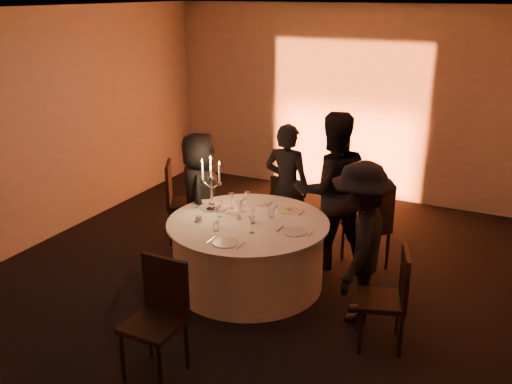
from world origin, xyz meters
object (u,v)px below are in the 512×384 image
at_px(chair_back_left, 287,203).
at_px(coffee_cup, 199,218).
at_px(chair_front, 159,311).
at_px(candelabra, 211,192).
at_px(guest_back_left, 287,187).
at_px(banquet_table, 248,253).
at_px(chair_left, 179,197).
at_px(chair_right, 391,293).
at_px(chair_back_right, 370,223).
at_px(guest_left, 200,195).
at_px(guest_back_right, 332,190).
at_px(guest_right, 360,243).

relative_size(chair_back_left, coffee_cup, 8.00).
relative_size(chair_front, candelabra, 1.58).
distance_m(chair_back_left, coffee_cup, 1.69).
height_order(chair_front, guest_back_left, guest_back_left).
bearing_deg(candelabra, banquet_table, -11.62).
distance_m(chair_left, chair_right, 3.31).
bearing_deg(chair_front, chair_left, 120.62).
height_order(banquet_table, chair_back_right, chair_back_right).
height_order(guest_left, guest_back_left, guest_back_left).
height_order(guest_left, coffee_cup, guest_left).
bearing_deg(coffee_cup, guest_back_left, 70.69).
bearing_deg(guest_left, banquet_table, -144.94).
height_order(chair_back_right, guest_back_left, guest_back_left).
distance_m(guest_back_left, coffee_cup, 1.44).
distance_m(chair_left, coffee_cup, 1.29).
bearing_deg(coffee_cup, guest_back_right, 44.76).
distance_m(chair_right, coffee_cup, 2.24).
xyz_separation_m(banquet_table, chair_right, (1.72, -0.49, 0.16)).
relative_size(guest_back_left, candelabra, 2.48).
xyz_separation_m(banquet_table, chair_back_right, (1.12, 0.99, 0.21)).
height_order(chair_back_left, guest_left, guest_left).
height_order(chair_right, chair_front, chair_front).
height_order(chair_back_right, chair_front, chair_front).
bearing_deg(chair_left, chair_back_right, -112.73).
xyz_separation_m(chair_back_right, guest_back_left, (-1.14, 0.14, 0.23)).
bearing_deg(guest_right, chair_front, -44.42).
height_order(banquet_table, guest_back_left, guest_back_left).
bearing_deg(guest_back_right, chair_front, 40.95).
relative_size(guest_back_left, coffee_cup, 14.93).
bearing_deg(coffee_cup, candelabra, 95.33).
xyz_separation_m(guest_back_right, coffee_cup, (-1.15, -1.14, -0.15)).
distance_m(chair_right, chair_front, 2.11).
relative_size(chair_left, chair_front, 1.03).
bearing_deg(guest_back_left, guest_left, 36.99).
distance_m(guest_left, guest_back_left, 1.11).
bearing_deg(guest_back_left, chair_back_right, 174.00).
distance_m(chair_back_left, guest_back_right, 1.01).
bearing_deg(chair_left, coffee_cup, -165.83).
bearing_deg(chair_left, chair_front, -179.62).
height_order(chair_front, coffee_cup, chair_front).
relative_size(chair_back_left, guest_back_left, 0.54).
bearing_deg(candelabra, chair_back_right, 28.17).
distance_m(guest_back_right, coffee_cup, 1.62).
height_order(chair_left, guest_left, guest_left).
height_order(chair_left, chair_right, chair_left).
xyz_separation_m(banquet_table, guest_right, (1.31, -0.13, 0.44)).
height_order(chair_left, guest_back_right, guest_back_right).
bearing_deg(guest_back_left, chair_front, 91.83).
relative_size(chair_right, guest_right, 0.59).
bearing_deg(chair_right, chair_back_right, -175.20).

